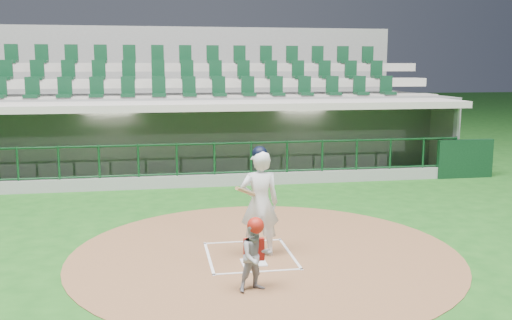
% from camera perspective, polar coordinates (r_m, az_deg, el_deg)
% --- Properties ---
extents(ground, '(120.00, 120.00, 0.00)m').
position_cam_1_polar(ground, '(10.85, -0.87, -9.10)').
color(ground, '#174B15').
rests_on(ground, ground).
extents(dirt_circle, '(7.20, 7.20, 0.01)m').
position_cam_1_polar(dirt_circle, '(10.71, 0.91, -9.32)').
color(dirt_circle, brown).
rests_on(dirt_circle, ground).
extents(home_plate, '(0.43, 0.43, 0.02)m').
position_cam_1_polar(home_plate, '(10.19, -0.23, -10.21)').
color(home_plate, silver).
rests_on(home_plate, dirt_circle).
extents(batter_box_chalk, '(1.55, 1.80, 0.01)m').
position_cam_1_polar(batter_box_chalk, '(10.56, -0.61, -9.52)').
color(batter_box_chalk, white).
rests_on(batter_box_chalk, ground).
extents(dugout_structure, '(16.40, 3.70, 3.00)m').
position_cam_1_polar(dugout_structure, '(18.26, -4.35, 1.54)').
color(dugout_structure, gray).
rests_on(dugout_structure, ground).
extents(seating_deck, '(17.00, 6.72, 5.15)m').
position_cam_1_polar(seating_deck, '(21.23, -5.57, 3.87)').
color(seating_deck, slate).
rests_on(seating_deck, ground).
extents(batter, '(0.90, 0.88, 2.02)m').
position_cam_1_polar(batter, '(10.34, 0.36, -4.19)').
color(batter, white).
rests_on(batter, dirt_circle).
extents(catcher, '(0.62, 0.54, 1.16)m').
position_cam_1_polar(catcher, '(8.85, -0.05, -9.41)').
color(catcher, '#95969B').
rests_on(catcher, dirt_circle).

